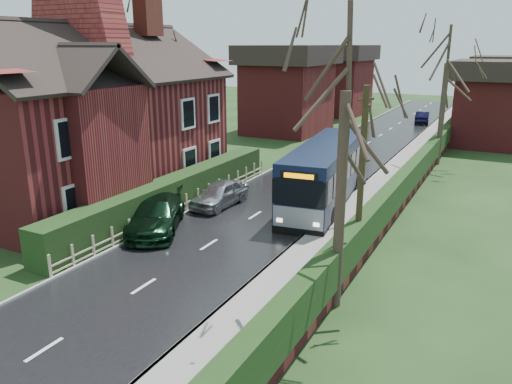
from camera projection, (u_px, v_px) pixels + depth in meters
The scene contains 18 objects.
ground at pixel (179, 264), 18.13m from camera, with size 140.00×140.00×0.00m, color #2D4B20.
road at pixel (289, 194), 26.66m from camera, with size 6.00×100.00×0.02m, color black.
pavement at pixel (368, 204), 24.78m from camera, with size 2.50×100.00×0.14m, color slate.
kerb_right at pixel (344, 200), 25.30m from camera, with size 0.12×100.00×0.14m, color gray.
kerb_left at pixel (239, 186), 27.98m from camera, with size 0.12×100.00×0.10m, color gray.
front_hedge at pixel (173, 194), 23.88m from camera, with size 1.20×16.00×1.60m, color black.
picket_fence at pixel (186, 203), 23.65m from camera, with size 0.10×16.00×0.90m, color tan, non-canonical shape.
right_wall_hedge at pixel (401, 189), 23.83m from camera, with size 0.60×50.00×1.80m.
brick_house at pixel (88, 113), 24.79m from camera, with size 9.30×14.60×10.30m.
bus at pixel (325, 174), 24.70m from camera, with size 3.41×10.10×3.01m.
car_silver at pixel (220, 194), 24.45m from camera, with size 1.49×3.70×1.26m, color #B9B9BF.
car_green at pixel (156, 214), 21.27m from camera, with size 1.95×4.80×1.39m, color black.
car_distant at pixel (422, 117), 50.28m from camera, with size 1.28×3.67×1.21m, color black.
bus_stop_sign at pixel (339, 187), 20.95m from camera, with size 0.19×0.44×2.92m.
telegraph_pole at pixel (361, 180), 16.91m from camera, with size 0.33×0.80×6.41m.
tree_right_near at pixel (347, 74), 13.32m from camera, with size 4.28×4.28×9.24m.
tree_right_far at pixel (448, 56), 31.28m from camera, with size 4.83×4.83×9.34m.
tree_house_side at pixel (144, 32), 28.49m from camera, with size 4.92×4.92×11.18m.
Camera 1 is at (10.09, -13.52, 7.67)m, focal length 35.00 mm.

